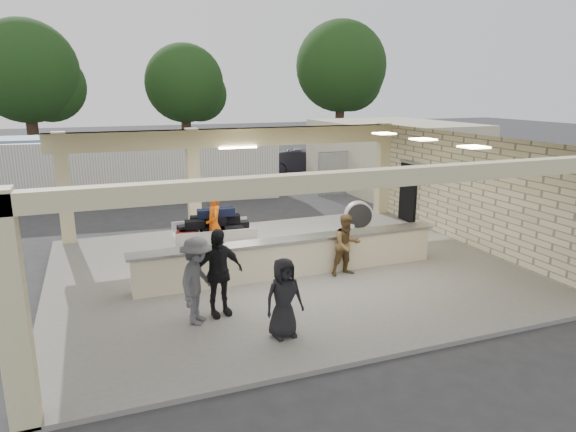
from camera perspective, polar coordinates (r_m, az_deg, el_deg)
name	(u,v)px	position (r m, az deg, el deg)	size (l,w,h in m)	color
ground	(285,272)	(13.90, -0.32, -6.23)	(120.00, 120.00, 0.00)	#2D2D30
pavilion	(284,217)	(14.17, -0.47, -0.13)	(12.01, 10.00, 3.55)	slate
baggage_counter	(292,257)	(13.27, 0.44, -4.54)	(8.20, 0.58, 0.98)	beige
luggage_cart	(212,229)	(15.06, -8.39, -1.48)	(2.37, 1.57, 1.33)	silver
drum_fan	(359,215)	(17.43, 7.85, 0.06)	(0.98, 0.56, 1.03)	silver
baggage_handler	(214,226)	(14.52, -8.20, -1.11)	(0.70, 0.38, 1.92)	#DE550B
passenger_a	(347,245)	(13.26, 6.54, -3.21)	(0.78, 0.34, 1.61)	brown
passenger_b	(218,273)	(10.92, -7.80, -6.25)	(1.11, 0.41, 1.90)	black
passenger_c	(197,281)	(10.64, -10.06, -7.09)	(1.18, 0.42, 1.83)	#515156
passenger_d	(284,298)	(9.97, -0.47, -9.08)	(0.78, 0.32, 1.59)	black
car_white_a	(358,162)	(30.09, 7.82, 5.93)	(2.22, 4.69, 1.34)	silver
car_white_b	(377,159)	(31.08, 9.81, 6.22)	(1.72, 4.60, 1.45)	silver
car_dark	(304,162)	(29.89, 1.74, 6.06)	(1.48, 4.19, 1.40)	black
container_white	(135,170)	(23.56, -16.67, 4.95)	(12.44, 2.49, 2.69)	silver
fence	(428,166)	(26.59, 15.33, 5.36)	(12.06, 0.06, 2.03)	gray
tree_left	(32,76)	(36.52, -26.55, 13.77)	(6.60, 6.30, 9.00)	#382619
tree_mid	(188,87)	(39.00, -11.00, 13.94)	(6.00, 5.60, 8.00)	#382619
tree_right	(344,70)	(41.91, 6.19, 15.80)	(7.20, 7.00, 10.00)	#382619
adjacent_building	(392,154)	(26.50, 11.49, 6.74)	(6.00, 8.00, 3.20)	beige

